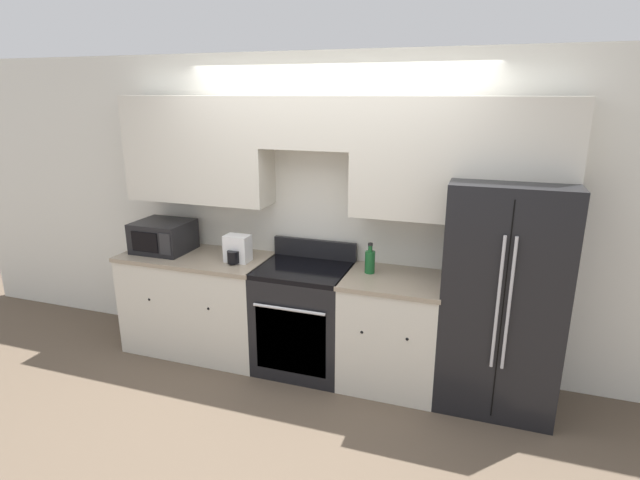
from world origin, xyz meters
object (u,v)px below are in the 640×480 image
Objects in this scene: microwave at (163,236)px; bottle at (370,261)px; refrigerator at (502,294)px; oven_range at (304,318)px.

microwave is 1.90m from bottle.
bottle is (-1.00, -0.01, 0.15)m from refrigerator.
refrigerator is at bearing 0.88° from microwave.
refrigerator is at bearing 0.61° from bottle.
refrigerator is 2.90m from microwave.
microwave reaches higher than bottle.
refrigerator reaches higher than microwave.
microwave is at bearing -178.98° from bottle.
microwave is (-1.35, 0.02, 0.58)m from oven_range.
oven_range is 0.62× the size of refrigerator.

